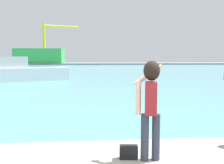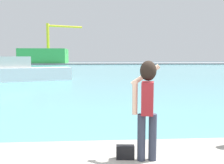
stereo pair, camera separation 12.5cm
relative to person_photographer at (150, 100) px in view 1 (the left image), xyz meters
The scene contains 8 objects.
ground_plane 49.11m from the person_photographer, 89.88° to the left, with size 220.00×220.00×0.00m, color #334751.
harbor_water 51.11m from the person_photographer, 89.88° to the left, with size 140.00×100.00×0.02m, color #599EA8.
far_shore_dock 91.10m from the person_photographer, 89.93° to the left, with size 140.00×20.00×0.50m, color gray.
person_photographer is the anchor object (origin of this frame).
handbag 1.01m from the person_photographer, 167.40° to the left, with size 0.32×0.14×0.24m, color black.
boat_moored 22.33m from the person_photographer, 110.95° to the left, with size 9.03×5.41×2.40m.
warehouse_left 89.57m from the person_photographer, 102.49° to the left, with size 16.33×11.26×5.12m, color green.
port_crane 86.97m from the person_photographer, 100.35° to the left, with size 12.25×4.81×13.85m.
Camera 1 is at (-1.11, -3.22, 2.24)m, focal length 39.68 mm.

